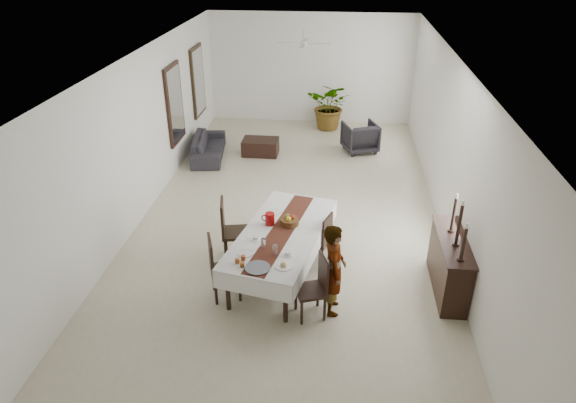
{
  "coord_description": "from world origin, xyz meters",
  "views": [
    {
      "loc": [
        0.92,
        -9.17,
        5.22
      ],
      "look_at": [
        0.09,
        -1.35,
        1.05
      ],
      "focal_mm": 32.0,
      "sensor_mm": 36.0,
      "label": 1
    }
  ],
  "objects": [
    {
      "name": "floor",
      "position": [
        0.0,
        0.0,
        0.0
      ],
      "size": [
        6.0,
        12.0,
        0.0
      ],
      "primitive_type": "cube",
      "color": "beige",
      "rests_on": "ground"
    },
    {
      "name": "ceiling",
      "position": [
        0.0,
        0.0,
        3.2
      ],
      "size": [
        6.0,
        12.0,
        0.02
      ],
      "primitive_type": "cube",
      "color": "white",
      "rests_on": "wall_back"
    },
    {
      "name": "wall_back",
      "position": [
        0.0,
        6.0,
        1.6
      ],
      "size": [
        6.0,
        0.02,
        3.2
      ],
      "primitive_type": "cube",
      "color": "white",
      "rests_on": "floor"
    },
    {
      "name": "wall_front",
      "position": [
        0.0,
        -6.0,
        1.6
      ],
      "size": [
        6.0,
        0.02,
        3.2
      ],
      "primitive_type": "cube",
      "color": "white",
      "rests_on": "floor"
    },
    {
      "name": "wall_left",
      "position": [
        -3.0,
        0.0,
        1.6
      ],
      "size": [
        0.02,
        12.0,
        3.2
      ],
      "primitive_type": "cube",
      "color": "white",
      "rests_on": "floor"
    },
    {
      "name": "wall_right",
      "position": [
        3.0,
        0.0,
        1.6
      ],
      "size": [
        0.02,
        12.0,
        3.2
      ],
      "primitive_type": "cube",
      "color": "white",
      "rests_on": "floor"
    },
    {
      "name": "dining_table_top",
      "position": [
        0.05,
        -1.95,
        0.77
      ],
      "size": [
        1.56,
        2.7,
        0.05
      ],
      "primitive_type": "cube",
      "rotation": [
        0.0,
        0.0,
        -0.21
      ],
      "color": "black",
      "rests_on": "table_leg_fl"
    },
    {
      "name": "table_leg_fl",
      "position": [
        -0.65,
        -3.03,
        0.37
      ],
      "size": [
        0.09,
        0.09,
        0.74
      ],
      "primitive_type": "cylinder",
      "rotation": [
        0.0,
        0.0,
        -0.21
      ],
      "color": "black",
      "rests_on": "floor"
    },
    {
      "name": "table_leg_fr",
      "position": [
        0.25,
        -3.22,
        0.37
      ],
      "size": [
        0.09,
        0.09,
        0.74
      ],
      "primitive_type": "cylinder",
      "rotation": [
        0.0,
        0.0,
        -0.21
      ],
      "color": "black",
      "rests_on": "floor"
    },
    {
      "name": "table_leg_bl",
      "position": [
        -0.15,
        -0.67,
        0.37
      ],
      "size": [
        0.09,
        0.09,
        0.74
      ],
      "primitive_type": "cylinder",
      "rotation": [
        0.0,
        0.0,
        -0.21
      ],
      "color": "black",
      "rests_on": "floor"
    },
    {
      "name": "table_leg_br",
      "position": [
        0.76,
        -0.87,
        0.37
      ],
      "size": [
        0.09,
        0.09,
        0.74
      ],
      "primitive_type": "cylinder",
      "rotation": [
        0.0,
        0.0,
        -0.21
      ],
      "color": "black",
      "rests_on": "floor"
    },
    {
      "name": "tablecloth_top",
      "position": [
        0.05,
        -1.95,
        0.8
      ],
      "size": [
        1.79,
        2.92,
        0.01
      ],
      "primitive_type": "cube",
      "rotation": [
        0.0,
        0.0,
        -0.21
      ],
      "color": "silver",
      "rests_on": "dining_table_top"
    },
    {
      "name": "tablecloth_drape_left",
      "position": [
        -0.55,
        -1.82,
        0.64
      ],
      "size": [
        0.58,
        2.67,
        0.32
      ],
      "primitive_type": "cube",
      "rotation": [
        0.0,
        0.0,
        -0.21
      ],
      "color": "silver",
      "rests_on": "dining_table_top"
    },
    {
      "name": "tablecloth_drape_right",
      "position": [
        0.66,
        -2.07,
        0.64
      ],
      "size": [
        0.58,
        2.67,
        0.32
      ],
      "primitive_type": "cube",
      "rotation": [
        0.0,
        0.0,
        -0.21
      ],
      "color": "white",
      "rests_on": "dining_table_top"
    },
    {
      "name": "tablecloth_drape_near",
      "position": [
        -0.23,
        -3.27,
        0.64
      ],
      "size": [
        1.22,
        0.27,
        0.32
      ],
      "primitive_type": "cube",
      "rotation": [
        0.0,
        0.0,
        -0.21
      ],
      "color": "white",
      "rests_on": "dining_table_top"
    },
    {
      "name": "tablecloth_drape_far",
      "position": [
        0.33,
        -0.62,
        0.64
      ],
      "size": [
        1.22,
        0.27,
        0.32
      ],
      "primitive_type": "cube",
      "rotation": [
        0.0,
        0.0,
        -0.21
      ],
      "color": "silver",
      "rests_on": "dining_table_top"
    },
    {
      "name": "table_runner",
      "position": [
        0.05,
        -1.95,
        0.81
      ],
      "size": [
        0.91,
        2.66,
        0.0
      ],
      "primitive_type": "cube",
      "rotation": [
        0.0,
        0.0,
        -0.21
      ],
      "color": "maroon",
      "rests_on": "tablecloth_top"
    },
    {
      "name": "red_pitcher",
      "position": [
        -0.17,
        -1.74,
        0.91
      ],
      "size": [
        0.19,
        0.19,
        0.21
      ],
      "primitive_type": "cylinder",
      "rotation": [
        0.0,
        0.0,
        -0.21
      ],
      "color": "maroon",
      "rests_on": "tablecloth_top"
    },
    {
      "name": "pitcher_handle",
      "position": [
        -0.26,
        -1.72,
        0.91
      ],
      "size": [
        0.13,
        0.05,
        0.13
      ],
      "primitive_type": "torus",
      "rotation": [
        1.57,
        0.0,
        -0.21
      ],
      "color": "maroon",
      "rests_on": "red_pitcher"
    },
    {
      "name": "wine_glass_near",
      "position": [
        0.03,
        -2.64,
        0.89
      ],
      "size": [
        0.07,
        0.07,
        0.18
      ],
      "primitive_type": "cylinder",
      "color": "silver",
      "rests_on": "tablecloth_top"
    },
    {
      "name": "wine_glass_mid",
      "position": [
        -0.17,
        -2.49,
        0.89
      ],
      "size": [
        0.07,
        0.07,
        0.18
      ],
      "primitive_type": "cylinder",
      "color": "white",
      "rests_on": "tablecloth_top"
    },
    {
      "name": "teacup_right",
      "position": [
        0.23,
        -2.63,
        0.83
      ],
      "size": [
        0.1,
        0.1,
        0.06
      ],
      "primitive_type": "cylinder",
      "color": "silver",
      "rests_on": "saucer_right"
    },
    {
      "name": "saucer_right",
      "position": [
        0.23,
        -2.63,
        0.81
      ],
      "size": [
        0.16,
        0.16,
        0.01
      ],
      "primitive_type": "cylinder",
      "color": "silver",
      "rests_on": "tablecloth_top"
    },
    {
      "name": "teacup_left",
      "position": [
        -0.34,
        -2.24,
        0.83
      ],
      "size": [
        0.1,
        0.1,
        0.06
      ],
      "primitive_type": "cylinder",
      "color": "silver",
      "rests_on": "saucer_left"
    },
    {
      "name": "saucer_left",
      "position": [
        -0.34,
        -2.24,
        0.81
      ],
      "size": [
        0.16,
        0.16,
        0.01
      ],
      "primitive_type": "cylinder",
      "color": "white",
      "rests_on": "tablecloth_top"
    },
    {
      "name": "plate_near_right",
      "position": [
        0.19,
        -2.95,
        0.81
      ],
      "size": [
        0.25,
        0.25,
        0.02
      ],
      "primitive_type": "cylinder",
      "color": "white",
      "rests_on": "tablecloth_top"
    },
    {
      "name": "bread_near_right",
      "position": [
        0.19,
        -2.95,
        0.84
      ],
      "size": [
        0.1,
        0.1,
        0.1
      ],
      "primitive_type": "sphere",
      "color": "tan",
      "rests_on": "plate_near_right"
    },
    {
      "name": "plate_near_left",
      "position": [
        -0.42,
        -2.65,
        0.81
      ],
      "size": [
        0.25,
        0.25,
        0.02
      ],
      "primitive_type": "cylinder",
      "color": "silver",
      "rests_on": "tablecloth_top"
    },
    {
      "name": "plate_far_left",
      "position": [
        -0.16,
        -1.31,
        0.81
      ],
      "size": [
        0.25,
        0.25,
        0.02
      ],
      "primitive_type": "cylinder",
      "color": "silver",
      "rests_on": "tablecloth_top"
    },
    {
      "name": "serving_tray",
      "position": [
        -0.18,
        -3.03,
        0.81
      ],
      "size": [
        0.38,
        0.38,
        0.02
      ],
      "primitive_type": "cylinder",
      "color": "#403F44",
      "rests_on": "tablecloth_top"
    },
    {
      "name": "jam_jar_a",
      "position": [
        -0.41,
        -3.01,
        0.84
      ],
      "size": [
        0.07,
        0.07,
        0.08
      ],
      "primitive_type": "cylinder",
      "color": "brown",
      "rests_on": "tablecloth_top"
    },
    {
      "name": "jam_jar_b",
      "position": [
        -0.5,
        -2.93,
        0.84
      ],
      "size": [
        0.07,
        0.07,
        0.08
      ],
      "primitive_type": "cylinder",
      "color": "brown",
      "rests_on": "tablecloth_top"
    },
    {
      "name": "jam_jar_c",
      "position": [
        -0.43,
        -2.84,
        0.84
      ],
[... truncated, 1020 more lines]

